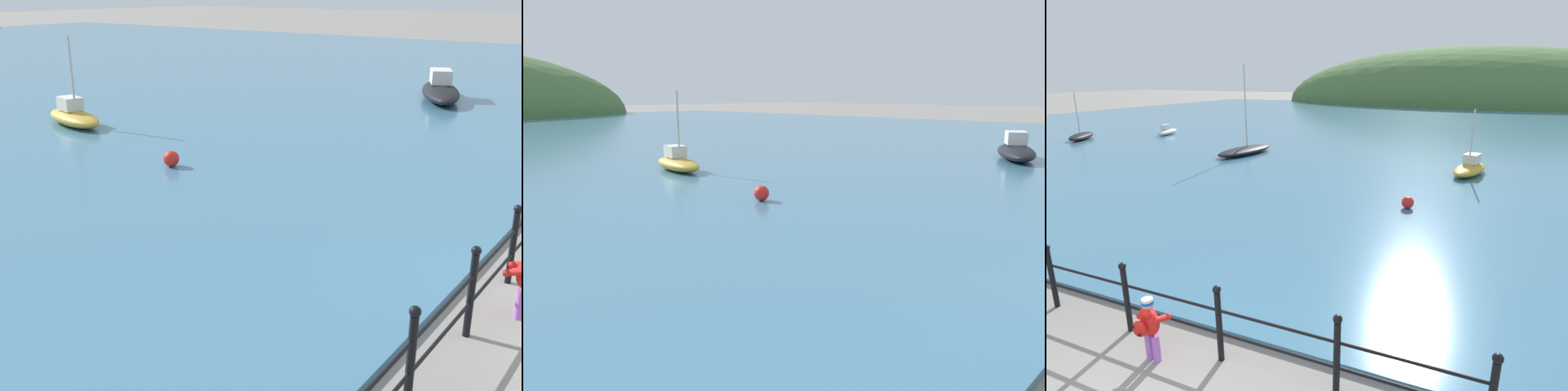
% 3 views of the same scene
% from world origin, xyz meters
% --- Properties ---
extents(iron_railing, '(9.01, 0.12, 1.21)m').
position_xyz_m(iron_railing, '(-0.58, 1.50, 0.64)').
color(iron_railing, black).
rests_on(iron_railing, ground).
extents(boat_mid_harbor, '(1.60, 2.93, 2.66)m').
position_xyz_m(boat_mid_harbor, '(3.00, 15.10, 0.38)').
color(boat_mid_harbor, gold).
rests_on(boat_mid_harbor, water).
extents(boat_green_fishing, '(4.58, 3.12, 1.08)m').
position_xyz_m(boat_green_fishing, '(13.97, 7.83, 0.45)').
color(boat_green_fishing, black).
rests_on(boat_green_fishing, water).
extents(mooring_buoy, '(0.38, 0.38, 0.38)m').
position_xyz_m(mooring_buoy, '(1.51, 9.51, 0.29)').
color(mooring_buoy, red).
rests_on(mooring_buoy, water).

